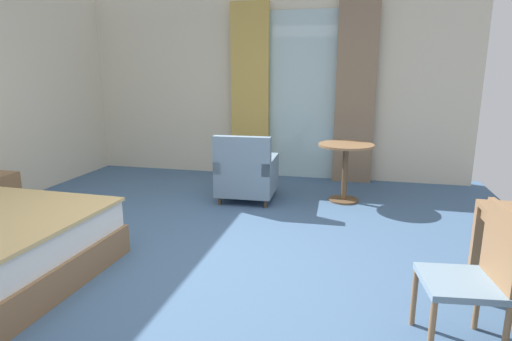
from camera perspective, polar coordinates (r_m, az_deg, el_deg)
name	(u,v)px	position (r m, az deg, el deg)	size (l,w,h in m)	color
ground	(192,266)	(3.80, -8.77, -12.87)	(6.46, 7.19, 0.10)	#426084
wall_back	(269,85)	(6.62, 1.84, 11.67)	(6.06, 0.12, 2.86)	beige
balcony_glass_door	(302,97)	(6.46, 6.33, 10.03)	(1.14, 0.02, 2.52)	silver
curtain_panel_left	(250,92)	(6.51, -0.81, 10.69)	(0.59, 0.10, 2.64)	tan
curtain_panel_right	(355,93)	(6.31, 13.49, 10.25)	(0.57, 0.10, 2.64)	#897056
desk_chair	(476,272)	(2.79, 27.97, -12.22)	(0.48, 0.47, 0.89)	gray
armchair_by_window	(247,174)	(5.33, -1.30, -0.53)	(0.73, 0.76, 0.87)	gray
round_cafe_table	(345,159)	(5.37, 12.18, 1.56)	(0.69, 0.69, 0.74)	olive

